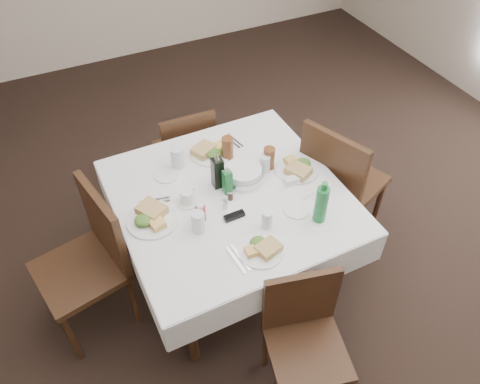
{
  "coord_description": "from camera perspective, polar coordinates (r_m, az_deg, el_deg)",
  "views": [
    {
      "loc": [
        -0.97,
        -1.6,
        2.72
      ],
      "look_at": [
        -0.14,
        0.14,
        0.8
      ],
      "focal_mm": 35.0,
      "sensor_mm": 36.0,
      "label": 1
    }
  ],
  "objects": [
    {
      "name": "iced_tea_b",
      "position": [
        2.9,
        3.55,
        4.15
      ],
      "size": [
        0.07,
        0.07,
        0.15
      ],
      "color": "brown",
      "rests_on": "dining_table"
    },
    {
      "name": "meal_east",
      "position": [
        2.92,
        7.05,
        2.92
      ],
      "size": [
        0.27,
        0.27,
        0.06
      ],
      "color": "white",
      "rests_on": "dining_table"
    },
    {
      "name": "cutlery_n",
      "position": [
        3.13,
        -0.76,
        6.22
      ],
      "size": [
        0.07,
        0.17,
        0.01
      ],
      "color": "silver",
      "rests_on": "dining_table"
    },
    {
      "name": "chair_north",
      "position": [
        3.53,
        -6.5,
        5.12
      ],
      "size": [
        0.41,
        0.41,
        0.84
      ],
      "color": "black",
      "rests_on": "ground"
    },
    {
      "name": "bread_basket",
      "position": [
        2.84,
        0.43,
        2.24
      ],
      "size": [
        0.25,
        0.25,
        0.08
      ],
      "color": "silver",
      "rests_on": "dining_table"
    },
    {
      "name": "water_n",
      "position": [
        2.92,
        -7.67,
        4.14
      ],
      "size": [
        0.08,
        0.08,
        0.14
      ],
      "color": "silver",
      "rests_on": "dining_table"
    },
    {
      "name": "chair_south",
      "position": [
        2.57,
        7.77,
        -16.47
      ],
      "size": [
        0.48,
        0.48,
        0.84
      ],
      "color": "black",
      "rests_on": "ground"
    },
    {
      "name": "water_s",
      "position": [
        2.56,
        3.32,
        -3.35
      ],
      "size": [
        0.06,
        0.06,
        0.11
      ],
      "color": "silver",
      "rests_on": "dining_table"
    },
    {
      "name": "meal_north",
      "position": [
        3.02,
        -3.7,
        4.96
      ],
      "size": [
        0.27,
        0.27,
        0.06
      ],
      "color": "white",
      "rests_on": "dining_table"
    },
    {
      "name": "cutlery_e",
      "position": [
        2.75,
        7.99,
        -0.91
      ],
      "size": [
        0.17,
        0.07,
        0.01
      ],
      "color": "silver",
      "rests_on": "dining_table"
    },
    {
      "name": "side_plate_b",
      "position": [
        2.69,
        6.92,
        -2.13
      ],
      "size": [
        0.15,
        0.15,
        0.01
      ],
      "color": "white",
      "rests_on": "dining_table"
    },
    {
      "name": "salt_shaker",
      "position": [
        2.66,
        -1.84,
        -1.52
      ],
      "size": [
        0.03,
        0.03,
        0.07
      ],
      "color": "white",
      "rests_on": "dining_table"
    },
    {
      "name": "green_bottle",
      "position": [
        2.58,
        9.89,
        -1.42
      ],
      "size": [
        0.07,
        0.07,
        0.28
      ],
      "color": "#1C7232",
      "rests_on": "dining_table"
    },
    {
      "name": "coffee_mug",
      "position": [
        2.7,
        -6.41,
        -0.66
      ],
      "size": [
        0.13,
        0.12,
        0.09
      ],
      "color": "white",
      "rests_on": "dining_table"
    },
    {
      "name": "side_plate_a",
      "position": [
        2.91,
        -8.92,
        2.08
      ],
      "size": [
        0.15,
        0.15,
        0.01
      ],
      "color": "white",
      "rests_on": "dining_table"
    },
    {
      "name": "dining_table",
      "position": [
        2.82,
        -1.22,
        -1.47
      ],
      "size": [
        1.33,
        1.33,
        0.76
      ],
      "color": "black",
      "rests_on": "ground"
    },
    {
      "name": "meal_west",
      "position": [
        2.65,
        -10.78,
        -3.03
      ],
      "size": [
        0.29,
        0.29,
        0.06
      ],
      "color": "white",
      "rests_on": "dining_table"
    },
    {
      "name": "sunglasses",
      "position": [
        2.63,
        -0.71,
        -2.93
      ],
      "size": [
        0.12,
        0.04,
        0.03
      ],
      "color": "black",
      "rests_on": "dining_table"
    },
    {
      "name": "meal_south",
      "position": [
        2.47,
        2.68,
        -6.9
      ],
      "size": [
        0.24,
        0.24,
        0.05
      ],
      "color": "white",
      "rests_on": "dining_table"
    },
    {
      "name": "cutlery_s",
      "position": [
        2.45,
        -0.2,
        -8.16
      ],
      "size": [
        0.06,
        0.2,
        0.01
      ],
      "color": "silver",
      "rests_on": "dining_table"
    },
    {
      "name": "room_shell",
      "position": [
        2.13,
        5.21,
        16.36
      ],
      "size": [
        6.04,
        7.04,
        2.8
      ],
      "color": "beige",
      "rests_on": "ground"
    },
    {
      "name": "iced_tea_a",
      "position": [
        2.96,
        -1.53,
        5.38
      ],
      "size": [
        0.07,
        0.07,
        0.15
      ],
      "color": "brown",
      "rests_on": "dining_table"
    },
    {
      "name": "oil_cruet_green",
      "position": [
        2.72,
        -1.55,
        1.34
      ],
      "size": [
        0.05,
        0.05,
        0.2
      ],
      "color": "#1C7232",
      "rests_on": "dining_table"
    },
    {
      "name": "ground_plane",
      "position": [
        3.3,
        3.28,
        -10.74
      ],
      "size": [
        7.0,
        7.0,
        0.0
      ],
      "primitive_type": "plane",
      "color": "black"
    },
    {
      "name": "sugar_caddy",
      "position": [
        2.83,
        6.3,
        1.4
      ],
      "size": [
        0.09,
        0.06,
        0.04
      ],
      "color": "white",
      "rests_on": "dining_table"
    },
    {
      "name": "chair_west",
      "position": [
        2.85,
        -17.61,
        -7.29
      ],
      "size": [
        0.55,
        0.55,
        0.99
      ],
      "color": "black",
      "rests_on": "ground"
    },
    {
      "name": "water_w",
      "position": [
        2.53,
        -5.09,
        -3.67
      ],
      "size": [
        0.07,
        0.07,
        0.13
      ],
      "color": "silver",
      "rests_on": "dining_table"
    },
    {
      "name": "cutlery_w",
      "position": [
        2.76,
        -10.35,
        -1.18
      ],
      "size": [
        0.18,
        0.08,
        0.01
      ],
      "color": "silver",
      "rests_on": "dining_table"
    },
    {
      "name": "water_e",
      "position": [
        2.88,
        3.06,
        3.47
      ],
      "size": [
        0.06,
        0.06,
        0.12
      ],
      "color": "silver",
      "rests_on": "dining_table"
    },
    {
      "name": "oil_cruet_dark",
      "position": [
        2.74,
        -2.76,
        2.48
      ],
      "size": [
        0.06,
        0.06,
        0.26
      ],
      "color": "black",
      "rests_on": "dining_table"
    },
    {
      "name": "pepper_shaker",
      "position": [
        2.71,
        -1.18,
        -0.39
      ],
      "size": [
        0.03,
        0.03,
        0.07
      ],
      "color": "#392C1F",
      "rests_on": "dining_table"
    },
    {
      "name": "ketchup_bottle",
      "position": [
        2.59,
        -4.82,
        -2.53
      ],
      "size": [
        0.06,
        0.06,
        0.12
      ],
      "color": "#A20F1E",
      "rests_on": "dining_table"
    },
    {
      "name": "chair_east",
      "position": [
        3.2,
        11.83,
        1.57
      ],
      "size": [
        0.62,
        0.62,
        1.0
      ],
      "color": "black",
      "rests_on": "ground"
    }
  ]
}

